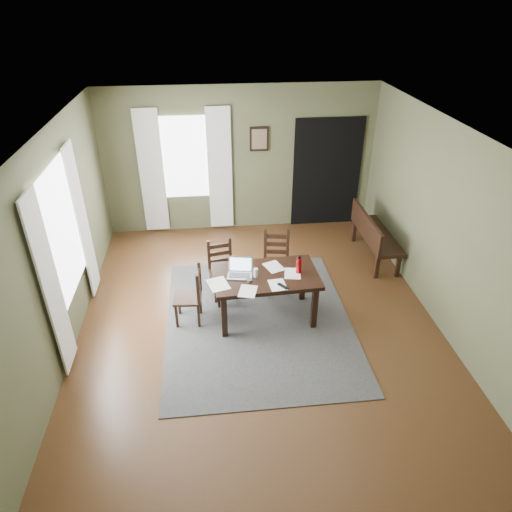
{
  "coord_description": "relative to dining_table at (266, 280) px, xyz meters",
  "views": [
    {
      "loc": [
        -0.59,
        -5.1,
        4.15
      ],
      "look_at": [
        0.0,
        0.3,
        0.9
      ],
      "focal_mm": 32.0,
      "sensor_mm": 36.0,
      "label": 1
    }
  ],
  "objects": [
    {
      "name": "dining_table",
      "position": [
        0.0,
        0.0,
        0.0
      ],
      "size": [
        1.47,
        0.93,
        0.72
      ],
      "rotation": [
        0.0,
        0.0,
        0.05
      ],
      "color": "black",
      "rests_on": "rug"
    },
    {
      "name": "paper_b",
      "position": [
        0.12,
        -0.27,
        0.09
      ],
      "size": [
        0.24,
        0.3,
        0.0
      ],
      "primitive_type": "cube",
      "rotation": [
        0.0,
        0.0,
        0.09
      ],
      "color": "white",
      "rests_on": "dining_table"
    },
    {
      "name": "curtain_left_near",
      "position": [
        -2.55,
        -0.7,
        0.56
      ],
      "size": [
        0.03,
        0.48,
        2.3
      ],
      "color": "silver",
      "rests_on": "ground"
    },
    {
      "name": "bench",
      "position": [
        2.03,
        1.44,
        -0.15
      ],
      "size": [
        0.47,
        1.46,
        0.83
      ],
      "rotation": [
        0.0,
        0.0,
        1.57
      ],
      "color": "black",
      "rests_on": "ground"
    },
    {
      "name": "paper_e",
      "position": [
        -0.28,
        -0.37,
        0.09
      ],
      "size": [
        0.29,
        0.33,
        0.0
      ],
      "primitive_type": "cube",
      "rotation": [
        0.0,
        0.0,
        -0.27
      ],
      "color": "white",
      "rests_on": "dining_table"
    },
    {
      "name": "laptop",
      "position": [
        -0.35,
        0.05,
        0.15
      ],
      "size": [
        0.38,
        0.32,
        0.23
      ],
      "rotation": [
        0.0,
        0.0,
        -0.18
      ],
      "color": "#B7B7BC",
      "rests_on": "dining_table"
    },
    {
      "name": "window_back",
      "position": [
        -1.11,
        2.89,
        0.81
      ],
      "size": [
        1.0,
        0.01,
        1.5
      ],
      "color": "white",
      "rests_on": "ground"
    },
    {
      "name": "framed_picture",
      "position": [
        0.24,
        2.89,
        1.11
      ],
      "size": [
        0.34,
        0.03,
        0.44
      ],
      "color": "black",
      "rests_on": "ground"
    },
    {
      "name": "chair_end",
      "position": [
        -1.04,
        0.03,
        -0.21
      ],
      "size": [
        0.41,
        0.4,
        0.86
      ],
      "rotation": [
        0.0,
        0.0,
        -1.64
      ],
      "color": "black",
      "rests_on": "rug"
    },
    {
      "name": "computer_mouse",
      "position": [
        -0.24,
        -0.13,
        0.11
      ],
      "size": [
        0.08,
        0.11,
        0.03
      ],
      "primitive_type": "cube",
      "rotation": [
        0.0,
        0.0,
        0.27
      ],
      "color": "#3F3F42",
      "rests_on": "dining_table"
    },
    {
      "name": "chair_back_left",
      "position": [
        -0.58,
        0.64,
        -0.2
      ],
      "size": [
        0.45,
        0.45,
        0.88
      ],
      "rotation": [
        0.0,
        0.0,
        0.18
      ],
      "color": "black",
      "rests_on": "rug"
    },
    {
      "name": "doorway_back",
      "position": [
        1.54,
        2.89,
        0.41
      ],
      "size": [
        1.3,
        0.03,
        2.1
      ],
      "color": "black",
      "rests_on": "ground"
    },
    {
      "name": "drinking_glass",
      "position": [
        -0.14,
        -0.05,
        0.16
      ],
      "size": [
        0.07,
        0.07,
        0.13
      ],
      "primitive_type": "cylinder",
      "rotation": [
        0.0,
        0.0,
        -0.18
      ],
      "color": "silver",
      "rests_on": "dining_table"
    },
    {
      "name": "curtain_back_right",
      "position": [
        -0.49,
        2.86,
        0.56
      ],
      "size": [
        0.44,
        0.03,
        2.3
      ],
      "color": "silver",
      "rests_on": "ground"
    },
    {
      "name": "curtain_left_far",
      "position": [
        -2.55,
        0.94,
        0.56
      ],
      "size": [
        0.03,
        0.48,
        2.3
      ],
      "color": "silver",
      "rests_on": "ground"
    },
    {
      "name": "rug",
      "position": [
        -0.11,
        -0.08,
        -0.63
      ],
      "size": [
        2.6,
        3.2,
        0.01
      ],
      "color": "#3A3A3A",
      "rests_on": "ground"
    },
    {
      "name": "paper_c",
      "position": [
        0.13,
        0.18,
        0.09
      ],
      "size": [
        0.32,
        0.35,
        0.0
      ],
      "primitive_type": "cube",
      "rotation": [
        0.0,
        0.0,
        0.37
      ],
      "color": "white",
      "rests_on": "dining_table"
    },
    {
      "name": "paper_d",
      "position": [
        0.37,
        -0.02,
        0.09
      ],
      "size": [
        0.26,
        0.32,
        0.0
      ],
      "primitive_type": "cube",
      "rotation": [
        0.0,
        0.0,
        -0.18
      ],
      "color": "white",
      "rests_on": "dining_table"
    },
    {
      "name": "chair_back_right",
      "position": [
        0.26,
        0.75,
        -0.18
      ],
      "size": [
        0.47,
        0.47,
        0.93
      ],
      "rotation": [
        0.0,
        0.0,
        -0.17
      ],
      "color": "black",
      "rests_on": "rug"
    },
    {
      "name": "curtain_back_left",
      "position": [
        -1.73,
        2.86,
        0.56
      ],
      "size": [
        0.44,
        0.03,
        2.3
      ],
      "color": "silver",
      "rests_on": "ground"
    },
    {
      "name": "paper_a",
      "position": [
        -0.66,
        -0.17,
        0.09
      ],
      "size": [
        0.33,
        0.38,
        0.0
      ],
      "primitive_type": "cube",
      "rotation": [
        0.0,
        0.0,
        0.29
      ],
      "color": "white",
      "rests_on": "dining_table"
    },
    {
      "name": "window_left",
      "position": [
        -2.58,
        0.12,
        0.81
      ],
      "size": [
        0.01,
        1.3,
        1.7
      ],
      "color": "white",
      "rests_on": "ground"
    },
    {
      "name": "tv_remote",
      "position": [
        0.18,
        -0.32,
        0.1
      ],
      "size": [
        0.14,
        0.16,
        0.02
      ],
      "primitive_type": "cube",
      "rotation": [
        0.0,
        0.0,
        0.65
      ],
      "color": "black",
      "rests_on": "dining_table"
    },
    {
      "name": "ground",
      "position": [
        -0.11,
        -0.08,
        -0.64
      ],
      "size": [
        5.0,
        6.0,
        0.01
      ],
      "color": "#492C16"
    },
    {
      "name": "room_shell",
      "position": [
        -0.11,
        -0.08,
        1.16
      ],
      "size": [
        5.02,
        6.02,
        2.71
      ],
      "color": "#525537",
      "rests_on": "ground"
    },
    {
      "name": "water_bottle",
      "position": [
        0.45,
        -0.0,
        0.21
      ],
      "size": [
        0.09,
        0.09,
        0.26
      ],
      "rotation": [
        0.0,
        0.0,
        0.29
      ],
      "color": "#B50D12",
      "rests_on": "dining_table"
    }
  ]
}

